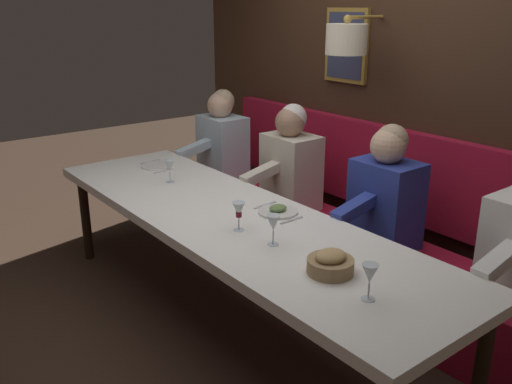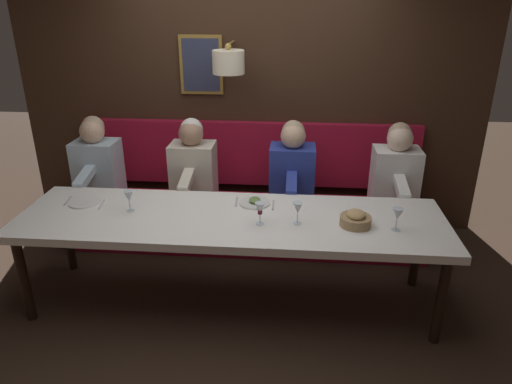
# 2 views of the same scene
# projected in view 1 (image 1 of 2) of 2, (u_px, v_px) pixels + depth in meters

# --- Properties ---
(ground_plane) EXTENTS (12.00, 12.00, 0.00)m
(ground_plane) POSITION_uv_depth(u_px,v_px,m) (232.00, 322.00, 3.50)
(ground_plane) COLOR #332319
(dining_table) EXTENTS (0.90, 3.14, 0.74)m
(dining_table) POSITION_uv_depth(u_px,v_px,m) (231.00, 223.00, 3.28)
(dining_table) COLOR white
(dining_table) RESTS_ON ground_plane
(banquette_bench) EXTENTS (0.52, 3.34, 0.45)m
(banquette_bench) POSITION_uv_depth(u_px,v_px,m) (332.00, 253.00, 3.95)
(banquette_bench) COLOR maroon
(banquette_bench) RESTS_ON ground_plane
(back_wall_panel) EXTENTS (0.59, 4.54, 2.90)m
(back_wall_panel) POSITION_uv_depth(u_px,v_px,m) (396.00, 87.00, 3.92)
(back_wall_panel) COLOR #382316
(back_wall_panel) RESTS_ON ground_plane
(diner_near) EXTENTS (0.60, 0.40, 0.79)m
(diner_near) POSITION_uv_depth(u_px,v_px,m) (386.00, 192.00, 3.43)
(diner_near) COLOR #283893
(diner_near) RESTS_ON banquette_bench
(diner_middle) EXTENTS (0.60, 0.40, 0.79)m
(diner_middle) POSITION_uv_depth(u_px,v_px,m) (290.00, 161.00, 4.10)
(diner_middle) COLOR beige
(diner_middle) RESTS_ON banquette_bench
(diner_far) EXTENTS (0.60, 0.40, 0.79)m
(diner_far) POSITION_uv_depth(u_px,v_px,m) (222.00, 139.00, 4.77)
(diner_far) COLOR silver
(diner_far) RESTS_ON banquette_bench
(place_setting_0) EXTENTS (0.24, 0.33, 0.01)m
(place_setting_0) POSITION_uv_depth(u_px,v_px,m) (157.00, 166.00, 4.21)
(place_setting_0) COLOR white
(place_setting_0) RESTS_ON dining_table
(place_setting_1) EXTENTS (0.24, 0.31, 0.05)m
(place_setting_1) POSITION_uv_depth(u_px,v_px,m) (278.00, 211.00, 3.28)
(place_setting_1) COLOR silver
(place_setting_1) RESTS_ON dining_table
(wine_glass_0) EXTENTS (0.07, 0.07, 0.16)m
(wine_glass_0) POSITION_uv_depth(u_px,v_px,m) (170.00, 166.00, 3.81)
(wine_glass_0) COLOR silver
(wine_glass_0) RESTS_ON dining_table
(wine_glass_1) EXTENTS (0.07, 0.07, 0.16)m
(wine_glass_1) POSITION_uv_depth(u_px,v_px,m) (370.00, 275.00, 2.29)
(wine_glass_1) COLOR silver
(wine_glass_1) RESTS_ON dining_table
(wine_glass_2) EXTENTS (0.07, 0.07, 0.16)m
(wine_glass_2) POSITION_uv_depth(u_px,v_px,m) (273.00, 224.00, 2.82)
(wine_glass_2) COLOR silver
(wine_glass_2) RESTS_ON dining_table
(wine_glass_3) EXTENTS (0.07, 0.07, 0.16)m
(wine_glass_3) POSITION_uv_depth(u_px,v_px,m) (239.00, 211.00, 3.00)
(wine_glass_3) COLOR silver
(wine_glass_3) RESTS_ON dining_table
(bread_bowl) EXTENTS (0.22, 0.22, 0.12)m
(bread_bowl) POSITION_uv_depth(u_px,v_px,m) (330.00, 263.00, 2.54)
(bread_bowl) COLOR #9E7F56
(bread_bowl) RESTS_ON dining_table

